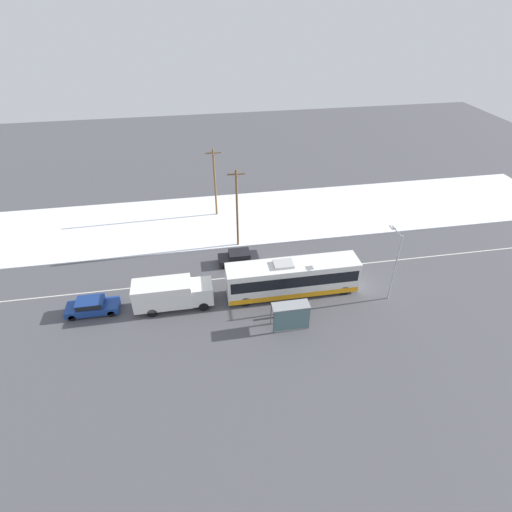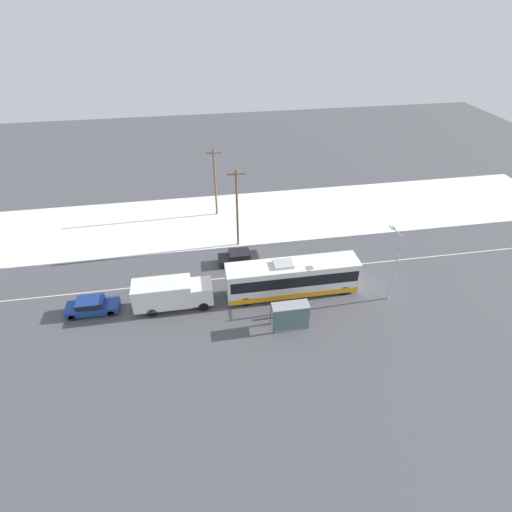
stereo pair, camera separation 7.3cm
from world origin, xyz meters
TOP-DOWN VIEW (x-y plane):
  - ground_plane at (0.00, 0.00)m, footprint 120.00×120.00m
  - snow_lot at (0.00, 11.96)m, footprint 80.00×13.16m
  - lane_marking_center at (0.00, 0.00)m, footprint 60.00×0.12m
  - city_bus at (0.93, -3.26)m, footprint 12.46×2.57m
  - box_truck at (-10.31, -3.39)m, footprint 7.08×2.30m
  - sedan_car at (-3.41, 2.41)m, footprint 4.21×1.80m
  - parked_car_near_truck at (-17.40, -2.97)m, footprint 4.60×1.80m
  - pedestrian_at_stop at (0.20, -6.36)m, footprint 0.59×0.26m
  - bus_shelter at (-0.34, -7.93)m, footprint 3.18×1.20m
  - streetlamp at (9.66, -5.26)m, footprint 0.36×2.20m
  - utility_pole_roadside at (-3.03, 5.81)m, footprint 1.80×0.24m
  - utility_pole_snowlot at (-4.76, 13.30)m, footprint 1.80×0.24m

SIDE VIEW (x-z plane):
  - ground_plane at x=0.00m, z-range 0.00..0.00m
  - lane_marking_center at x=0.00m, z-range 0.00..0.00m
  - snow_lot at x=0.00m, z-range 0.00..0.12m
  - sedan_car at x=-3.41m, z-range 0.07..1.44m
  - parked_car_near_truck at x=-17.40m, z-range 0.07..1.53m
  - pedestrian_at_stop at x=0.20m, z-range 0.18..1.81m
  - box_truck at x=-10.31m, z-range 0.17..2.98m
  - bus_shelter at x=-0.34m, z-range 0.48..2.88m
  - city_bus at x=0.93m, z-range -0.04..3.54m
  - streetlamp at x=9.66m, z-range 0.91..7.87m
  - utility_pole_snowlot at x=-4.76m, z-range 0.19..8.87m
  - utility_pole_roadside at x=-3.03m, z-range 0.19..9.28m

